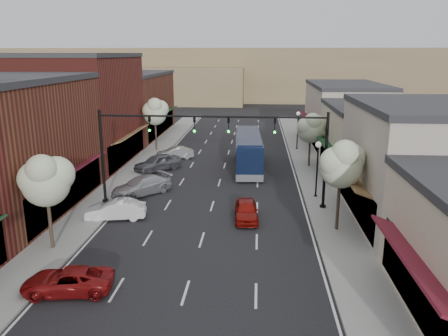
% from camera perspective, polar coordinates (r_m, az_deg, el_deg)
% --- Properties ---
extents(ground, '(160.00, 160.00, 0.00)m').
position_cam_1_polar(ground, '(24.81, -3.53, -11.23)').
color(ground, black).
rests_on(ground, ground).
extents(sidewalk_left, '(2.80, 73.00, 0.15)m').
position_cam_1_polar(sidewalk_left, '(43.56, -11.15, 0.14)').
color(sidewalk_left, gray).
rests_on(sidewalk_left, ground).
extents(sidewalk_right, '(2.80, 73.00, 0.15)m').
position_cam_1_polar(sidewalk_right, '(42.30, 11.35, -0.31)').
color(sidewalk_right, gray).
rests_on(sidewalk_right, ground).
extents(curb_left, '(0.25, 73.00, 0.17)m').
position_cam_1_polar(curb_left, '(43.21, -9.37, 0.10)').
color(curb_left, gray).
rests_on(curb_left, ground).
extents(curb_right, '(0.25, 73.00, 0.17)m').
position_cam_1_polar(curb_right, '(42.15, 9.46, -0.28)').
color(curb_right, gray).
rests_on(curb_right, ground).
extents(bldg_left_midnear, '(10.14, 14.10, 9.40)m').
position_cam_1_polar(bldg_left_midnear, '(33.64, -26.92, 2.52)').
color(bldg_left_midnear, brown).
rests_on(bldg_left_midnear, ground).
extents(bldg_left_midfar, '(10.14, 14.10, 10.90)m').
position_cam_1_polar(bldg_left_midfar, '(45.88, -18.09, 7.20)').
color(bldg_left_midfar, maroon).
rests_on(bldg_left_midfar, ground).
extents(bldg_left_far, '(10.14, 18.10, 8.40)m').
position_cam_1_polar(bldg_left_far, '(61.01, -12.30, 8.11)').
color(bldg_left_far, brown).
rests_on(bldg_left_far, ground).
extents(bldg_right_midnear, '(9.14, 12.10, 7.90)m').
position_cam_1_polar(bldg_right_midnear, '(30.76, 24.27, 0.37)').
color(bldg_right_midnear, '#AEA395').
rests_on(bldg_right_midnear, ground).
extents(bldg_right_midfar, '(9.14, 12.10, 6.40)m').
position_cam_1_polar(bldg_right_midfar, '(42.13, 18.82, 3.44)').
color(bldg_right_midfar, beige).
rests_on(bldg_right_midfar, ground).
extents(bldg_right_far, '(9.14, 16.10, 7.40)m').
position_cam_1_polar(bldg_right_far, '(55.55, 15.42, 6.78)').
color(bldg_right_far, '#AEA395').
rests_on(bldg_right_far, ground).
extents(hill_far, '(120.00, 30.00, 12.00)m').
position_cam_1_polar(hill_far, '(112.23, 2.89, 12.25)').
color(hill_far, '#7A6647').
rests_on(hill_far, ground).
extents(hill_near, '(50.00, 20.00, 8.00)m').
position_cam_1_polar(hill_near, '(104.21, -11.45, 10.69)').
color(hill_near, '#7A6647').
rests_on(hill_near, ground).
extents(signal_mast_right, '(8.22, 0.46, 7.00)m').
position_cam_1_polar(signal_mast_right, '(30.80, 8.85, 2.90)').
color(signal_mast_right, black).
rests_on(signal_mast_right, ground).
extents(signal_mast_left, '(8.22, 0.46, 7.00)m').
position_cam_1_polar(signal_mast_left, '(31.96, -11.71, 3.19)').
color(signal_mast_left, black).
rests_on(signal_mast_left, ground).
extents(tree_right_near, '(2.85, 2.65, 5.95)m').
position_cam_1_polar(tree_right_near, '(27.28, 15.16, 0.65)').
color(tree_right_near, '#47382B').
rests_on(tree_right_near, ground).
extents(tree_right_far, '(2.85, 2.65, 5.43)m').
position_cam_1_polar(tree_right_far, '(42.88, 11.32, 5.25)').
color(tree_right_far, '#47382B').
rests_on(tree_right_far, ground).
extents(tree_left_near, '(2.85, 2.65, 5.69)m').
position_cam_1_polar(tree_left_near, '(25.70, -22.25, -1.34)').
color(tree_left_near, '#47382B').
rests_on(tree_left_near, ground).
extents(tree_left_far, '(2.85, 2.65, 6.13)m').
position_cam_1_polar(tree_left_far, '(49.77, -8.98, 7.35)').
color(tree_left_far, '#47382B').
rests_on(tree_left_far, ground).
extents(lamp_post_near, '(0.44, 0.44, 4.44)m').
position_cam_1_polar(lamp_post_near, '(33.82, 12.12, 0.99)').
color(lamp_post_near, black).
rests_on(lamp_post_near, ground).
extents(lamp_post_far, '(0.44, 0.44, 4.44)m').
position_cam_1_polar(lamp_post_far, '(50.89, 9.62, 5.67)').
color(lamp_post_far, black).
rests_on(lamp_post_far, ground).
extents(coach_bus, '(2.89, 10.98, 3.33)m').
position_cam_1_polar(coach_bus, '(42.34, 3.20, 2.30)').
color(coach_bus, black).
rests_on(coach_bus, ground).
extents(red_hatchback, '(1.77, 3.93, 1.31)m').
position_cam_1_polar(red_hatchback, '(29.47, 2.92, -5.53)').
color(red_hatchback, maroon).
rests_on(red_hatchback, ground).
extents(parked_car_a, '(4.41, 2.47, 1.17)m').
position_cam_1_polar(parked_car_a, '(22.25, -19.75, -13.70)').
color(parked_car_a, maroon).
rests_on(parked_car_a, ground).
extents(parked_car_b, '(4.19, 2.08, 1.32)m').
position_cam_1_polar(parked_car_b, '(30.38, -13.95, -5.32)').
color(parked_car_b, silver).
rests_on(parked_car_b, ground).
extents(parked_car_c, '(4.87, 5.08, 1.45)m').
position_cam_1_polar(parked_car_c, '(35.11, -10.71, -2.28)').
color(parked_car_c, '#ABABB0').
rests_on(parked_car_c, ground).
extents(parked_car_d, '(4.59, 4.65, 1.59)m').
position_cam_1_polar(parked_car_d, '(41.98, -8.64, 0.71)').
color(parked_car_d, '#54555B').
rests_on(parked_car_d, ground).
extents(parked_car_e, '(4.09, 2.57, 1.27)m').
position_cam_1_polar(parked_car_e, '(46.51, -6.43, 1.96)').
color(parked_car_e, '#A9A9AE').
rests_on(parked_car_e, ground).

